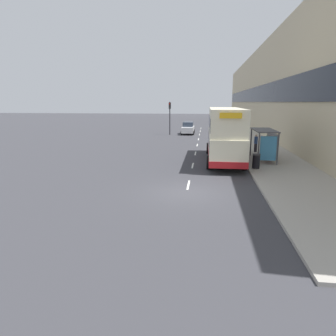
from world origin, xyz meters
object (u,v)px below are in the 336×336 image
at_px(car_0, 188,128).
at_px(pedestrian_at_shelter, 268,142).
at_px(pedestrian_2, 272,145).
at_px(litter_bin, 256,161).
at_px(double_decker_bus_near, 225,133).
at_px(bus_shelter, 267,139).
at_px(traffic_light_far_kerb, 170,113).
at_px(pedestrian_1, 256,143).
at_px(pedestrian_3, 245,143).

relative_size(car_0, pedestrian_at_shelter, 2.55).
distance_m(pedestrian_2, litter_bin, 6.44).
xyz_separation_m(double_decker_bus_near, pedestrian_at_shelter, (4.45, 5.06, -1.26)).
bearing_deg(bus_shelter, traffic_light_far_kerb, 117.27).
xyz_separation_m(car_0, pedestrian_at_shelter, (8.71, -15.91, 0.13)).
xyz_separation_m(pedestrian_1, pedestrian_2, (1.23, -1.41, 0.06)).
distance_m(bus_shelter, litter_bin, 3.48).
relative_size(bus_shelter, pedestrian_1, 2.50).
height_order(pedestrian_at_shelter, pedestrian_2, pedestrian_2).
bearing_deg(car_0, double_decker_bus_near, 101.47).
bearing_deg(pedestrian_at_shelter, car_0, 118.70).
height_order(double_decker_bus_near, pedestrian_1, double_decker_bus_near).
bearing_deg(bus_shelter, pedestrian_at_shelter, 77.60).
height_order(pedestrian_3, litter_bin, pedestrian_3).
bearing_deg(pedestrian_2, pedestrian_at_shelter, 88.87).
height_order(pedestrian_1, pedestrian_2, pedestrian_2).
bearing_deg(pedestrian_1, pedestrian_2, -48.97).
distance_m(double_decker_bus_near, traffic_light_far_kerb, 20.73).
xyz_separation_m(car_0, pedestrian_2, (8.66, -18.21, 0.17)).
relative_size(pedestrian_3, litter_bin, 1.56).
distance_m(pedestrian_3, litter_bin, 7.78).
height_order(car_0, litter_bin, car_0).
relative_size(pedestrian_at_shelter, traffic_light_far_kerb, 0.36).
relative_size(double_decker_bus_near, pedestrian_at_shelter, 6.09).
bearing_deg(litter_bin, traffic_light_far_kerb, 111.46).
relative_size(pedestrian_1, traffic_light_far_kerb, 0.35).
bearing_deg(bus_shelter, pedestrian_1, 91.55).
distance_m(bus_shelter, traffic_light_far_kerb, 22.24).
bearing_deg(traffic_light_far_kerb, pedestrian_at_shelter, -51.95).
relative_size(bus_shelter, traffic_light_far_kerb, 0.87).
xyz_separation_m(pedestrian_1, traffic_light_far_kerb, (-10.05, 15.36, 2.24)).
relative_size(bus_shelter, double_decker_bus_near, 0.40).
distance_m(pedestrian_at_shelter, traffic_light_far_kerb, 18.51).
distance_m(car_0, pedestrian_3, 17.67).
bearing_deg(traffic_light_far_kerb, car_0, 28.69).
xyz_separation_m(car_0, pedestrian_3, (6.48, -16.43, 0.09)).
bearing_deg(pedestrian_3, bus_shelter, -77.30).
xyz_separation_m(bus_shelter, pedestrian_at_shelter, (1.16, 5.26, -0.85)).
distance_m(pedestrian_1, litter_bin, 7.50).
bearing_deg(traffic_light_far_kerb, pedestrian_1, -56.79).
bearing_deg(car_0, pedestrian_at_shelter, 118.70).
distance_m(double_decker_bus_near, pedestrian_1, 5.40).
relative_size(car_0, litter_bin, 4.20).
distance_m(car_0, pedestrian_1, 18.37).
bearing_deg(pedestrian_3, litter_bin, -91.14).
xyz_separation_m(bus_shelter, litter_bin, (-1.22, -3.03, -1.21)).
bearing_deg(pedestrian_2, litter_bin, -111.28).
relative_size(car_0, pedestrian_1, 2.62).
relative_size(double_decker_bus_near, litter_bin, 9.99).
relative_size(bus_shelter, pedestrian_at_shelter, 2.44).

